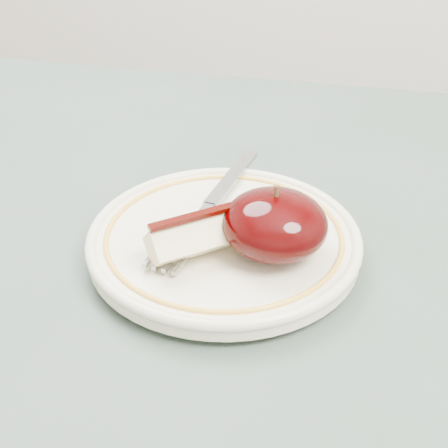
% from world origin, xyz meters
% --- Properties ---
extents(table, '(0.90, 0.90, 0.75)m').
position_xyz_m(table, '(0.00, 0.00, 0.66)').
color(table, brown).
rests_on(table, ground).
extents(plate, '(0.21, 0.21, 0.02)m').
position_xyz_m(plate, '(0.00, 0.06, 0.76)').
color(plate, beige).
rests_on(plate, table).
extents(apple_half, '(0.08, 0.07, 0.06)m').
position_xyz_m(apple_half, '(0.04, 0.05, 0.79)').
color(apple_half, black).
rests_on(apple_half, plate).
extents(apple_wedge, '(0.08, 0.07, 0.04)m').
position_xyz_m(apple_wedge, '(-0.01, 0.03, 0.79)').
color(apple_wedge, '#F7E9B6').
rests_on(apple_wedge, plate).
extents(fork, '(0.05, 0.20, 0.00)m').
position_xyz_m(fork, '(-0.02, 0.09, 0.77)').
color(fork, gray).
rests_on(fork, plate).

